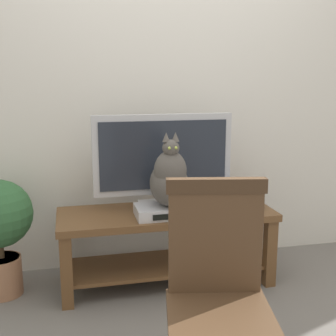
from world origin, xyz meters
TOP-DOWN VIEW (x-y plane):
  - ground_plane at (0.00, 0.00)m, footprint 12.00×12.00m
  - back_wall at (0.00, 0.92)m, footprint 7.00×0.12m
  - tv_stand at (-0.08, 0.48)m, footprint 1.38×0.50m
  - tv at (-0.08, 0.58)m, footprint 0.91×0.20m
  - media_box at (-0.08, 0.38)m, footprint 0.42×0.24m
  - cat at (-0.08, 0.37)m, footprint 0.24×0.36m
  - wooden_chair at (-0.12, -0.65)m, footprint 0.48×0.48m
  - book_stack at (0.43, 0.44)m, footprint 0.26×0.20m

SIDE VIEW (x-z plane):
  - ground_plane at x=0.00m, z-range 0.00..0.00m
  - tv_stand at x=-0.08m, z-range 0.10..0.59m
  - media_box at x=-0.08m, z-range 0.49..0.56m
  - wooden_chair at x=-0.12m, z-range 0.06..1.01m
  - book_stack at x=0.43m, z-range 0.50..0.61m
  - cat at x=-0.08m, z-range 0.50..0.97m
  - tv at x=-0.08m, z-range 0.51..1.13m
  - back_wall at x=0.00m, z-range 0.00..2.80m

